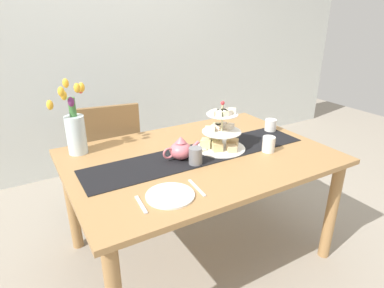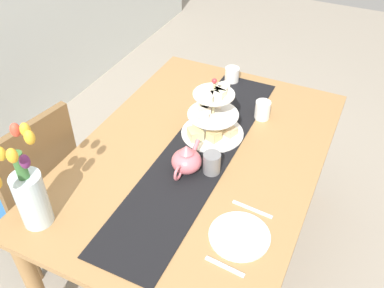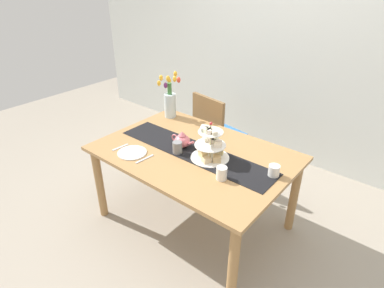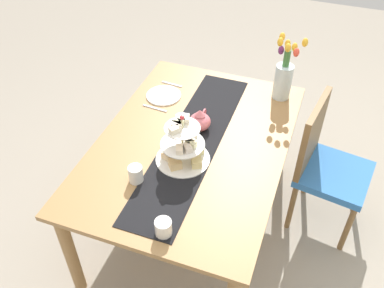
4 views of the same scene
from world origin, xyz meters
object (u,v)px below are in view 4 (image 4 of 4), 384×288
(chair_left, at_px, (325,163))
(mug_white_text, at_px, (136,174))
(tiered_cake_stand, at_px, (184,147))
(fork_left, at_px, (172,84))
(cream_jug, at_px, (163,228))
(mug_grey, at_px, (181,122))
(tulip_vase, at_px, (284,75))
(knife_left, at_px, (155,108))
(dining_table, at_px, (193,154))
(dinner_plate_left, at_px, (164,95))
(teapot, at_px, (200,121))

(chair_left, bearing_deg, mug_white_text, -52.51)
(tiered_cake_stand, xyz_separation_m, fork_left, (-0.66, -0.34, -0.09))
(cream_jug, distance_m, mug_grey, 0.76)
(cream_jug, bearing_deg, chair_left, 145.68)
(tiered_cake_stand, height_order, mug_white_text, tiered_cake_stand)
(tiered_cake_stand, xyz_separation_m, tulip_vase, (-0.78, 0.39, 0.07))
(knife_left, xyz_separation_m, mug_white_text, (0.61, 0.16, 0.04))
(dining_table, relative_size, mug_white_text, 16.22)
(dining_table, height_order, cream_jug, cream_jug)
(knife_left, relative_size, mug_grey, 1.79)
(dining_table, height_order, dinner_plate_left, dinner_plate_left)
(tiered_cake_stand, bearing_deg, fork_left, -153.02)
(mug_white_text, bearing_deg, dinner_plate_left, -167.96)
(tulip_vase, height_order, dinner_plate_left, tulip_vase)
(dinner_plate_left, relative_size, mug_grey, 2.42)
(dinner_plate_left, distance_m, mug_grey, 0.36)
(tiered_cake_stand, xyz_separation_m, dinner_plate_left, (-0.52, -0.34, -0.09))
(tulip_vase, bearing_deg, cream_jug, -13.24)
(teapot, distance_m, mug_white_text, 0.54)
(dining_table, bearing_deg, teapot, 180.00)
(dinner_plate_left, distance_m, mug_white_text, 0.77)
(cream_jug, bearing_deg, tulip_vase, 166.76)
(tulip_vase, xyz_separation_m, fork_left, (0.11, -0.72, -0.16))
(teapot, height_order, mug_grey, teapot)
(chair_left, bearing_deg, fork_left, -99.35)
(dinner_plate_left, xyz_separation_m, fork_left, (-0.14, 0.00, -0.00))
(dining_table, xyz_separation_m, dinner_plate_left, (-0.36, -0.33, 0.10))
(chair_left, bearing_deg, mug_grey, -74.37)
(chair_left, bearing_deg, knife_left, -84.25)
(teapot, xyz_separation_m, dinner_plate_left, (-0.24, -0.33, -0.05))
(dining_table, relative_size, knife_left, 9.06)
(dinner_plate_left, bearing_deg, knife_left, 0.00)
(chair_left, xyz_separation_m, tiered_cake_stand, (0.48, -0.75, 0.31))
(teapot, relative_size, dinner_plate_left, 1.04)
(teapot, xyz_separation_m, cream_jug, (0.78, 0.09, -0.02))
(mug_grey, distance_m, mug_white_text, 0.48)
(tiered_cake_stand, bearing_deg, mug_grey, -156.42)
(chair_left, xyz_separation_m, dinner_plate_left, (-0.03, -1.09, 0.22))
(mug_grey, height_order, mug_white_text, mug_grey)
(cream_jug, relative_size, dinner_plate_left, 0.37)
(dining_table, height_order, tiered_cake_stand, tiered_cake_stand)
(dining_table, relative_size, tulip_vase, 3.53)
(dinner_plate_left, relative_size, knife_left, 1.35)
(teapot, bearing_deg, tiered_cake_stand, 0.98)
(chair_left, relative_size, mug_white_text, 9.58)
(cream_jug, height_order, knife_left, cream_jug)
(tulip_vase, distance_m, knife_left, 0.84)
(cream_jug, height_order, mug_white_text, mug_white_text)
(cream_jug, relative_size, fork_left, 0.57)
(fork_left, relative_size, mug_white_text, 1.58)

